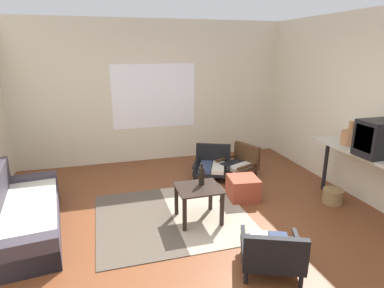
% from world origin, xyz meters
% --- Properties ---
extents(ground_plane, '(7.80, 7.80, 0.00)m').
position_xyz_m(ground_plane, '(0.00, 0.00, 0.00)').
color(ground_plane, brown).
extents(far_wall_with_window, '(5.60, 0.13, 2.70)m').
position_xyz_m(far_wall_with_window, '(0.00, 3.06, 1.35)').
color(far_wall_with_window, beige).
rests_on(far_wall_with_window, ground).
extents(side_wall_right, '(0.12, 6.60, 2.70)m').
position_xyz_m(side_wall_right, '(2.66, 0.30, 1.35)').
color(side_wall_right, beige).
rests_on(side_wall_right, ground).
extents(area_rug, '(1.98, 1.80, 0.01)m').
position_xyz_m(area_rug, '(-0.20, 0.60, 0.01)').
color(area_rug, '#4C4238').
rests_on(area_rug, ground).
extents(couch, '(0.98, 2.06, 0.69)m').
position_xyz_m(couch, '(-2.06, 0.76, 0.22)').
color(couch, '#38333D').
rests_on(couch, ground).
extents(coffee_table, '(0.56, 0.52, 0.46)m').
position_xyz_m(coffee_table, '(0.11, 0.42, 0.36)').
color(coffee_table, black).
rests_on(coffee_table, ground).
extents(armchair_by_window, '(0.81, 0.81, 0.53)m').
position_xyz_m(armchair_by_window, '(0.80, 1.82, 0.22)').
color(armchair_by_window, black).
rests_on(armchair_by_window, ground).
extents(armchair_striped_foreground, '(0.78, 0.79, 0.52)m').
position_xyz_m(armchair_striped_foreground, '(0.50, -0.77, 0.24)').
color(armchair_striped_foreground, black).
rests_on(armchair_striped_foreground, ground).
extents(armchair_corner, '(0.71, 0.72, 0.54)m').
position_xyz_m(armchair_corner, '(1.28, 1.72, 0.24)').
color(armchair_corner, '#472D19').
rests_on(armchair_corner, ground).
extents(ottoman_orange, '(0.47, 0.47, 0.33)m').
position_xyz_m(ottoman_orange, '(0.94, 0.85, 0.17)').
color(ottoman_orange, '#993D28').
rests_on(ottoman_orange, ground).
extents(console_shelf, '(0.48, 1.53, 0.86)m').
position_xyz_m(console_shelf, '(2.32, 0.09, 0.77)').
color(console_shelf, '#B2AD9E').
rests_on(console_shelf, ground).
extents(crt_television, '(0.56, 0.36, 0.46)m').
position_xyz_m(crt_television, '(2.31, -0.14, 1.09)').
color(crt_television, black).
rests_on(crt_television, console_shelf).
extents(clay_vase, '(0.24, 0.24, 0.34)m').
position_xyz_m(clay_vase, '(2.32, 0.37, 0.98)').
color(clay_vase, '#A87047').
rests_on(clay_vase, console_shelf).
extents(glass_bottle, '(0.07, 0.07, 0.29)m').
position_xyz_m(glass_bottle, '(0.17, 0.51, 0.59)').
color(glass_bottle, black).
rests_on(glass_bottle, coffee_table).
extents(wicker_basket, '(0.28, 0.28, 0.21)m').
position_xyz_m(wicker_basket, '(2.13, 0.34, 0.11)').
color(wicker_basket, olive).
rests_on(wicker_basket, ground).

